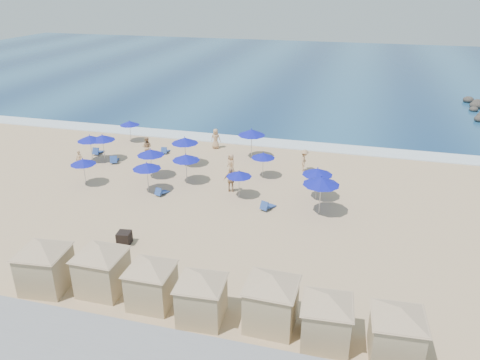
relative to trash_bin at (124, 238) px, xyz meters
The scene contains 37 objects.
ground 4.98m from the trash_bin, 70.67° to the left, with size 160.00×160.00×0.00m, color tan.
ocean 59.71m from the trash_bin, 88.42° to the left, with size 160.00×80.00×0.06m, color navy.
surf_line 20.26m from the trash_bin, 85.35° to the left, with size 160.00×2.50×0.08m, color white.
seawall 8.97m from the trash_bin, 79.43° to the right, with size 160.00×6.10×1.22m.
trash_bin is the anchor object (origin of this frame).
cabana_0 5.30m from the trash_bin, 108.66° to the right, with size 4.59×4.59×2.90m.
cabana_1 4.65m from the trash_bin, 74.68° to the right, with size 4.56×4.56×2.86m.
cabana_2 6.20m from the trash_bin, 49.39° to the right, with size 4.27×4.27×2.68m.
cabana_3 8.39m from the trash_bin, 37.29° to the right, with size 4.27×4.27×2.69m.
cabana_4 10.83m from the trash_bin, 25.34° to the right, with size 4.64×4.64×2.91m.
cabana_5 13.24m from the trash_bin, 22.59° to the right, with size 4.31×4.31×2.71m.
cabana_6 15.91m from the trash_bin, 19.12° to the right, with size 4.35×4.35×2.74m.
umbrella_0 14.77m from the trash_bin, 128.51° to the left, with size 2.11×2.11×2.41m.
umbrella_1 9.96m from the trash_bin, 134.90° to the left, with size 1.90×1.90×2.16m.
umbrella_2 14.58m from the trash_bin, 124.57° to the left, with size 2.10×2.10×2.39m.
umbrella_3 10.15m from the trash_bin, 105.80° to the left, with size 2.11×2.11×2.40m.
umbrella_4 12.89m from the trash_bin, 95.02° to the left, with size 2.22×2.22×2.53m.
umbrella_5 9.53m from the trash_bin, 88.31° to the left, with size 2.08×2.08×2.37m.
umbrella_6 7.48m from the trash_bin, 104.45° to the left, with size 2.07×2.07×2.35m.
umbrella_7 13.28m from the trash_bin, 64.73° to the left, with size 1.85×1.85×2.10m.
umbrella_8 9.38m from the trash_bin, 58.81° to the left, with size 1.82×1.82×2.07m.
umbrella_9 16.41m from the trash_bin, 76.77° to the left, with size 2.35×2.35×2.68m.
umbrella_10 13.68m from the trash_bin, 41.79° to the left, with size 2.13×2.13×2.42m.
umbrella_11 12.77m from the trash_bin, 32.76° to the left, with size 2.41×2.41×2.74m.
umbrella_12 19.21m from the trash_bin, 116.22° to the left, with size 1.85×1.85×2.10m.
beach_chair_0 16.37m from the trash_bin, 126.24° to the left, with size 0.67×1.33×0.71m.
beach_chair_1 13.77m from the trash_bin, 121.57° to the left, with size 1.00×1.42×0.71m.
beach_chair_2 15.56m from the trash_bin, 104.93° to the left, with size 0.63×1.22×0.65m.
beach_chair_3 6.86m from the trash_bin, 96.09° to the left, with size 0.80×1.25×0.64m.
beach_chair_4 9.70m from the trash_bin, 42.66° to the left, with size 1.01×1.38×0.69m.
beach_chair_5 15.63m from the trash_bin, 51.23° to the left, with size 0.76×1.25×0.64m.
beachgoer_0 13.41m from the trash_bin, 133.34° to the left, with size 0.57×0.37×1.55m, color tan.
beachgoer_1 14.66m from the trash_bin, 110.39° to the left, with size 0.89×0.69×1.83m, color tan.
beachgoer_2 9.58m from the trash_bin, 65.35° to the left, with size 1.06×0.44×1.81m, color tan.
beachgoer_3 16.50m from the trash_bin, 58.74° to the left, with size 1.17×0.67×1.81m, color tan.
beachgoer_4 17.49m from the trash_bin, 90.12° to the left, with size 0.90×0.58×1.84m, color tan.
beachgoer_5 12.27m from the trash_bin, 75.52° to the left, with size 0.83×0.54×1.70m, color tan.
Camera 1 is at (11.16, -25.86, 14.34)m, focal length 35.00 mm.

